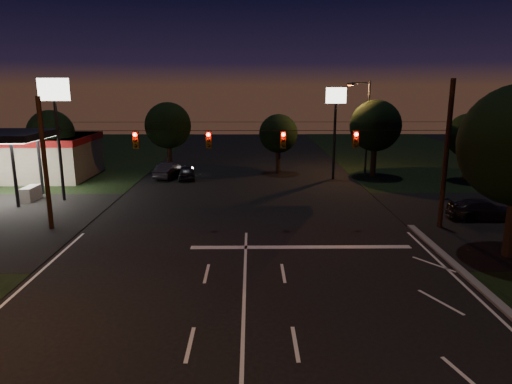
{
  "coord_description": "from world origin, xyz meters",
  "views": [
    {
      "loc": [
        0.3,
        -11.95,
        8.61
      ],
      "look_at": [
        0.56,
        11.92,
        3.0
      ],
      "focal_mm": 32.0,
      "sensor_mm": 36.0,
      "label": 1
    }
  ],
  "objects_px": {
    "car_oncoming_a": "(186,172)",
    "car_cross": "(483,210)",
    "utility_pole_right": "(439,227)",
    "car_oncoming_b": "(170,170)"
  },
  "relations": [
    {
      "from": "car_oncoming_a",
      "to": "car_oncoming_b",
      "type": "relative_size",
      "value": 0.85
    },
    {
      "from": "utility_pole_right",
      "to": "car_cross",
      "type": "distance_m",
      "value": 3.88
    },
    {
      "from": "utility_pole_right",
      "to": "car_oncoming_a",
      "type": "bearing_deg",
      "value": 139.67
    },
    {
      "from": "car_oncoming_a",
      "to": "car_cross",
      "type": "height_order",
      "value": "car_cross"
    },
    {
      "from": "car_oncoming_b",
      "to": "car_cross",
      "type": "relative_size",
      "value": 0.97
    },
    {
      "from": "car_oncoming_a",
      "to": "car_cross",
      "type": "relative_size",
      "value": 0.83
    },
    {
      "from": "utility_pole_right",
      "to": "car_oncoming_b",
      "type": "xyz_separation_m",
      "value": [
        -19.39,
        15.76,
        0.74
      ]
    },
    {
      "from": "car_oncoming_b",
      "to": "car_cross",
      "type": "distance_m",
      "value": 26.91
    },
    {
      "from": "utility_pole_right",
      "to": "car_cross",
      "type": "relative_size",
      "value": 1.96
    },
    {
      "from": "car_oncoming_a",
      "to": "car_cross",
      "type": "distance_m",
      "value": 25.17
    }
  ]
}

